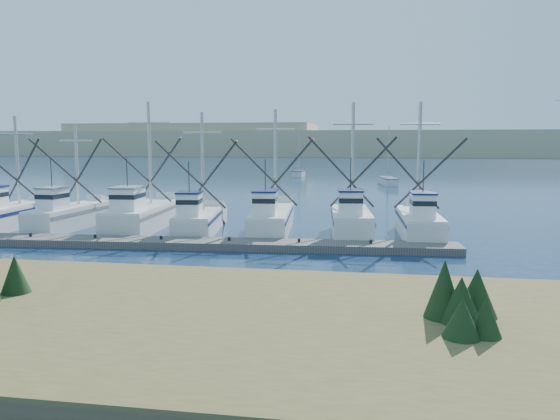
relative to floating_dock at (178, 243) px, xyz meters
name	(u,v)px	position (x,y,z in m)	size (l,w,h in m)	color
ground	(289,281)	(7.44, -6.57, -0.21)	(500.00, 500.00, 0.00)	#0D233A
floating_dock	(178,243)	(0.00, 0.00, 0.00)	(31.84, 2.12, 0.42)	#635E59
dune_ridge	(362,143)	(7.44, 203.43, 4.79)	(360.00, 60.00, 10.00)	tan
trawler_fleet	(205,218)	(0.06, 5.03, 0.75)	(30.57, 9.09, 8.80)	silver
sailboat_near	(388,181)	(13.42, 47.79, 0.28)	(2.66, 6.96, 8.10)	silver
sailboat_far	(299,173)	(-1.14, 63.47, 0.29)	(1.65, 5.70, 8.10)	silver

